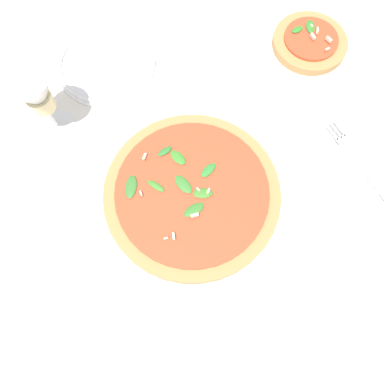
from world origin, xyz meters
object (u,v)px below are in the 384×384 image
object	(u,v)px
fork	(360,163)
side_plate_white	(106,64)
pizza_arugula_main	(192,194)
wine_glass	(36,95)
pizza_personal_side	(309,44)

from	to	relation	value
fork	side_plate_white	bearing A→B (deg)	37.20
pizza_arugula_main	wine_glass	distance (m)	0.33
pizza_arugula_main	fork	distance (m)	0.33
pizza_personal_side	side_plate_white	bearing A→B (deg)	56.78
pizza_personal_side	fork	size ratio (longest dim) A/B	0.91
pizza_arugula_main	wine_glass	bearing A→B (deg)	21.68
pizza_personal_side	wine_glass	world-z (taller)	wine_glass
fork	side_plate_white	size ratio (longest dim) A/B	0.94
pizza_personal_side	fork	xyz separation A→B (m)	(-0.26, 0.12, -0.01)
pizza_personal_side	side_plate_white	world-z (taller)	pizza_personal_side
pizza_arugula_main	side_plate_white	size ratio (longest dim) A/B	1.64
pizza_personal_side	side_plate_white	xyz separation A→B (m)	(0.24, 0.37, -0.01)
side_plate_white	pizza_arugula_main	bearing A→B (deg)	172.54
wine_glass	side_plate_white	xyz separation A→B (m)	(0.06, -0.16, -0.10)
pizza_arugula_main	pizza_personal_side	size ratio (longest dim) A/B	1.92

